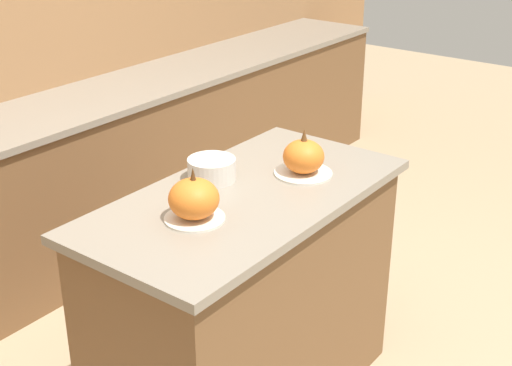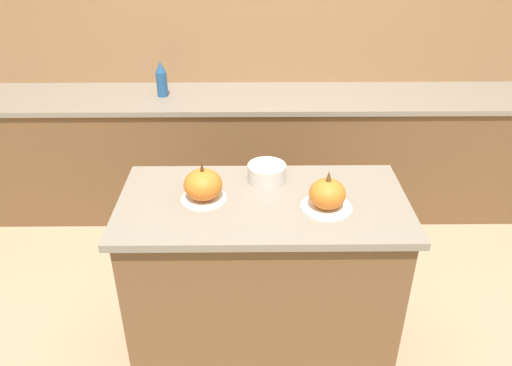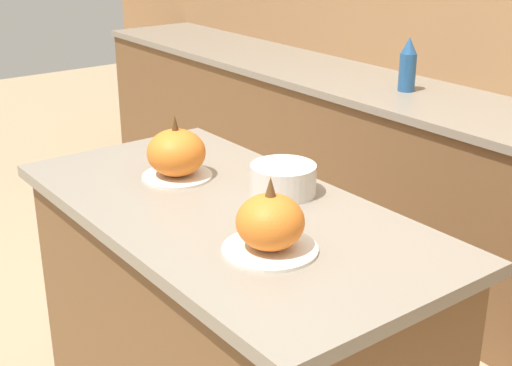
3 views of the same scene
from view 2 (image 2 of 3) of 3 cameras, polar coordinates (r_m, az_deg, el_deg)
The scene contains 8 objects.
ground_plane at distance 2.85m, azimuth 0.67°, elevation -18.40°, with size 12.00×12.00×0.00m, color tan.
wall_back at distance 3.78m, azimuth 0.23°, elevation 16.47°, with size 8.00×0.06×2.50m.
kitchen_island at distance 2.51m, azimuth 0.74°, elevation -11.15°, with size 1.30×0.66×0.95m.
back_counter at distance 3.74m, azimuth 0.27°, elevation 3.35°, with size 6.00×0.60×0.91m.
pumpkin_cake_left at distance 2.21m, azimuth -6.07°, elevation -0.30°, with size 0.21×0.21×0.19m.
pumpkin_cake_right at distance 2.17m, azimuth 8.15°, elevation -1.37°, with size 0.22×0.22×0.18m.
bottle_tall at distance 3.59m, azimuth -10.75°, elevation 11.53°, with size 0.08×0.08×0.24m.
mixing_bowl at distance 2.37m, azimuth 1.23°, elevation 1.17°, with size 0.18×0.18×0.08m.
Camera 2 is at (-0.05, -1.89, 2.13)m, focal length 35.00 mm.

